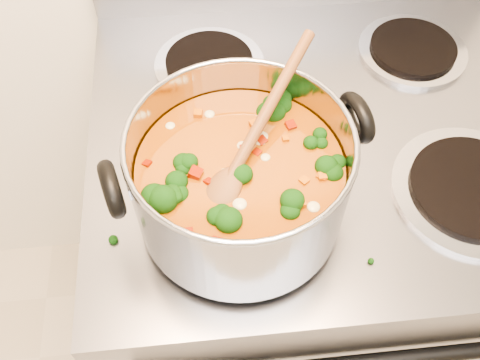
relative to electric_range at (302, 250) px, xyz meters
name	(u,v)px	position (x,y,z in m)	size (l,w,h in m)	color
electric_range	(302,250)	(0.00, 0.00, 0.00)	(0.80, 0.72, 1.08)	gray
stockpot	(240,180)	(-0.17, -0.17, 0.54)	(0.35, 0.29, 0.17)	#9D9EA5
wooden_spoon	(246,148)	(-0.16, -0.15, 0.59)	(0.18, 0.25, 0.10)	brown
cooktop_crumbs	(162,203)	(-0.28, -0.14, 0.46)	(0.06, 0.35, 0.01)	black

